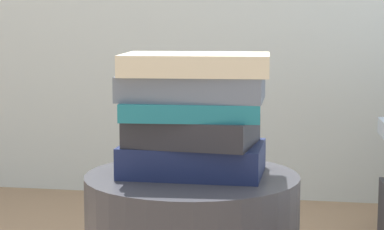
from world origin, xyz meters
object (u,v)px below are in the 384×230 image
object	(u,v)px
book_navy	(193,159)
book_slate	(192,87)
book_cream	(196,64)
book_charcoal	(195,131)
book_teal	(189,109)

from	to	relation	value
book_navy	book_slate	world-z (taller)	book_slate
book_slate	book_cream	bearing A→B (deg)	27.63
book_navy	book_slate	size ratio (longest dim) A/B	0.99
book_navy	book_charcoal	xyz separation A→B (m)	(0.00, -0.01, 0.06)
book_slate	book_charcoal	bearing A→B (deg)	46.37
book_cream	book_slate	bearing A→B (deg)	-154.89
book_teal	book_cream	world-z (taller)	book_cream
book_charcoal	book_teal	distance (m)	0.05
book_teal	book_slate	size ratio (longest dim) A/B	0.95
book_navy	book_cream	xyz separation A→B (m)	(0.01, -0.01, 0.19)
book_charcoal	book_slate	bearing A→B (deg)	-126.64
book_slate	book_cream	world-z (taller)	book_cream
book_navy	book_charcoal	bearing A→B (deg)	-57.70
book_navy	book_teal	size ratio (longest dim) A/B	1.04
book_charcoal	book_cream	distance (m)	0.13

